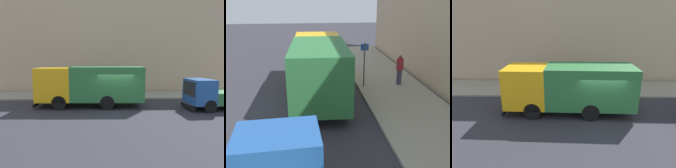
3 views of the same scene
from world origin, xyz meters
TOP-DOWN VIEW (x-y plane):
  - ground at (0.00, 0.00)m, footprint 80.00×80.00m
  - sidewalk at (4.93, 0.00)m, footprint 3.85×30.00m
  - large_utility_truck at (0.72, 1.81)m, footprint 2.73×7.91m
  - pedestrian_walking at (5.46, 2.94)m, footprint 0.50×0.50m
  - traffic_cone_orange at (3.21, 6.59)m, footprint 0.52×0.52m
  - street_sign_post at (3.30, 2.73)m, footprint 0.44×0.08m

SIDE VIEW (x-z plane):
  - ground at x=0.00m, z-range 0.00..0.00m
  - sidewalk at x=4.93m, z-range 0.00..0.13m
  - traffic_cone_orange at x=3.21m, z-range 0.13..0.88m
  - pedestrian_walking at x=5.46m, z-range 0.18..1.92m
  - street_sign_post at x=3.30m, z-range 0.36..2.89m
  - large_utility_truck at x=0.72m, z-range 0.21..3.20m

